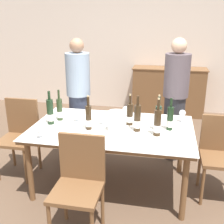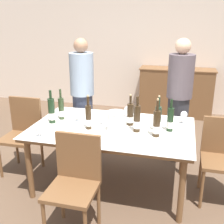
# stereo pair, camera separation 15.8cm
# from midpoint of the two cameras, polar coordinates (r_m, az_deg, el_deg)

# --- Properties ---
(ground_plane) EXTENTS (12.00, 12.00, 0.00)m
(ground_plane) POSITION_cam_midpoint_polar(r_m,az_deg,el_deg) (3.45, 1.35, -14.48)
(ground_plane) COLOR brown
(back_wall) EXTENTS (8.00, 0.10, 2.80)m
(back_wall) POSITION_cam_midpoint_polar(r_m,az_deg,el_deg) (5.89, 8.39, 13.87)
(back_wall) COLOR beige
(back_wall) RESTS_ON ground_plane
(sideboard_cabinet) EXTENTS (1.43, 0.46, 0.94)m
(sideboard_cabinet) POSITION_cam_midpoint_polar(r_m,az_deg,el_deg) (5.72, 13.61, 3.94)
(sideboard_cabinet) COLOR brown
(sideboard_cabinet) RESTS_ON ground_plane
(dining_table) EXTENTS (1.77, 1.10, 0.73)m
(dining_table) POSITION_cam_midpoint_polar(r_m,az_deg,el_deg) (3.13, 1.44, -4.20)
(dining_table) COLOR brown
(dining_table) RESTS_ON ground_plane
(ice_bucket) EXTENTS (0.19, 0.19, 0.22)m
(ice_bucket) POSITION_cam_midpoint_polar(r_m,az_deg,el_deg) (2.98, 2.37, -1.83)
(ice_bucket) COLOR white
(ice_bucket) RESTS_ON dining_table
(wine_bottle_0) EXTENTS (0.07, 0.07, 0.37)m
(wine_bottle_0) POSITION_cam_midpoint_polar(r_m,az_deg,el_deg) (3.36, -8.95, 0.58)
(wine_bottle_0) COLOR #28381E
(wine_bottle_0) RESTS_ON dining_table
(wine_bottle_1) EXTENTS (0.07, 0.07, 0.39)m
(wine_bottle_1) POSITION_cam_midpoint_polar(r_m,az_deg,el_deg) (2.97, 6.60, -1.49)
(wine_bottle_1) COLOR #332314
(wine_bottle_1) RESTS_ON dining_table
(wine_bottle_2) EXTENTS (0.07, 0.07, 0.35)m
(wine_bottle_2) POSITION_cam_midpoint_polar(r_m,az_deg,el_deg) (3.05, 13.21, -1.61)
(wine_bottle_2) COLOR black
(wine_bottle_2) RESTS_ON dining_table
(wine_bottle_3) EXTENTS (0.07, 0.07, 0.40)m
(wine_bottle_3) POSITION_cam_midpoint_polar(r_m,az_deg,el_deg) (3.01, 10.81, -1.55)
(wine_bottle_3) COLOR #1E3323
(wine_bottle_3) RESTS_ON dining_table
(wine_bottle_4) EXTENTS (0.07, 0.07, 0.38)m
(wine_bottle_4) POSITION_cam_midpoint_polar(r_m,az_deg,el_deg) (3.03, -3.33, -1.12)
(wine_bottle_4) COLOR #332314
(wine_bottle_4) RESTS_ON dining_table
(wine_bottle_5) EXTENTS (0.07, 0.07, 0.36)m
(wine_bottle_5) POSITION_cam_midpoint_polar(r_m,az_deg,el_deg) (3.15, 5.15, -0.63)
(wine_bottle_5) COLOR #332314
(wine_bottle_5) RESTS_ON dining_table
(wine_bottle_6) EXTENTS (0.08, 0.08, 0.38)m
(wine_bottle_6) POSITION_cam_midpoint_polar(r_m,az_deg,el_deg) (3.26, -10.83, 0.13)
(wine_bottle_6) COLOR black
(wine_bottle_6) RESTS_ON dining_table
(wine_bottle_7) EXTENTS (0.07, 0.07, 0.40)m
(wine_bottle_7) POSITION_cam_midpoint_polar(r_m,az_deg,el_deg) (2.88, 10.59, -2.46)
(wine_bottle_7) COLOR #332314
(wine_bottle_7) RESTS_ON dining_table
(wine_glass_0) EXTENTS (0.08, 0.08, 0.15)m
(wine_glass_0) POSITION_cam_midpoint_polar(r_m,az_deg,el_deg) (3.31, 15.75, -0.59)
(wine_glass_0) COLOR white
(wine_glass_0) RESTS_ON dining_table
(wine_glass_1) EXTENTS (0.07, 0.07, 0.14)m
(wine_glass_1) POSITION_cam_midpoint_polar(r_m,az_deg,el_deg) (3.15, -0.41, -0.98)
(wine_glass_1) COLOR white
(wine_glass_1) RESTS_ON dining_table
(wine_glass_2) EXTENTS (0.08, 0.08, 0.14)m
(wine_glass_2) POSITION_cam_midpoint_polar(r_m,az_deg,el_deg) (3.39, 4.46, 0.42)
(wine_glass_2) COLOR white
(wine_glass_2) RESTS_ON dining_table
(wine_glass_3) EXTENTS (0.08, 0.08, 0.13)m
(wine_glass_3) POSITION_cam_midpoint_polar(r_m,az_deg,el_deg) (2.92, -13.16, -3.37)
(wine_glass_3) COLOR white
(wine_glass_3) RESTS_ON dining_table
(wine_glass_4) EXTENTS (0.08, 0.08, 0.14)m
(wine_glass_4) POSITION_cam_midpoint_polar(r_m,az_deg,el_deg) (3.28, -5.56, -0.34)
(wine_glass_4) COLOR white
(wine_glass_4) RESTS_ON dining_table
(wine_glass_5) EXTENTS (0.07, 0.07, 0.13)m
(wine_glass_5) POSITION_cam_midpoint_polar(r_m,az_deg,el_deg) (2.71, -4.16, -4.69)
(wine_glass_5) COLOR white
(wine_glass_5) RESTS_ON dining_table
(chair_near_front) EXTENTS (0.42, 0.42, 0.92)m
(chair_near_front) POSITION_cam_midpoint_polar(r_m,az_deg,el_deg) (2.56, -5.76, -13.27)
(chair_near_front) COLOR brown
(chair_near_front) RESTS_ON ground_plane
(chair_right_end) EXTENTS (0.42, 0.42, 0.89)m
(chair_right_end) POSITION_cam_midpoint_polar(r_m,az_deg,el_deg) (3.25, 22.73, -7.81)
(chair_right_end) COLOR brown
(chair_right_end) RESTS_ON ground_plane
(chair_left_end) EXTENTS (0.42, 0.42, 0.94)m
(chair_left_end) POSITION_cam_midpoint_polar(r_m,az_deg,el_deg) (3.68, -16.51, -3.49)
(chair_left_end) COLOR brown
(chair_left_end) RESTS_ON ground_plane
(person_host) EXTENTS (0.33, 0.33, 1.63)m
(person_host) POSITION_cam_midpoint_polar(r_m,az_deg,el_deg) (3.97, -4.88, 3.01)
(person_host) COLOR #383F56
(person_host) RESTS_ON ground_plane
(person_guest_left) EXTENTS (0.33, 0.33, 1.65)m
(person_guest_left) POSITION_cam_midpoint_polar(r_m,az_deg,el_deg) (3.83, 14.54, 2.03)
(person_guest_left) COLOR #2D2D33
(person_guest_left) RESTS_ON ground_plane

